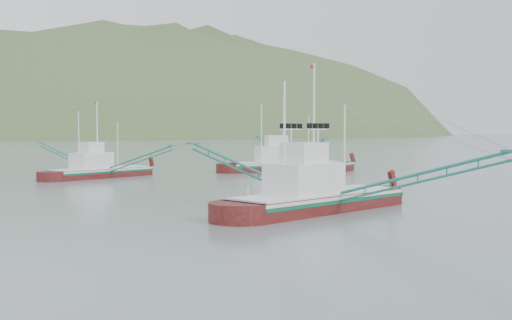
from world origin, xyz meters
TOP-DOWN VIEW (x-y plane):
  - ground at (0.00, 0.00)m, footprint 1200.00×1200.00m
  - main_boat at (1.44, 1.59)m, footprint 14.28×25.19m
  - bg_boat_far at (3.26, 37.57)m, footprint 12.70×21.88m
  - bg_boat_right at (25.69, 31.93)m, footprint 14.60×24.63m
  - headland_right at (240.00, 430.00)m, footprint 684.00×432.00m

SIDE VIEW (x-z plane):
  - ground at x=0.00m, z-range 0.00..0.00m
  - headland_right at x=240.00m, z-range -153.00..153.00m
  - main_boat at x=1.44m, z-range -3.55..6.68m
  - bg_boat_far at x=3.26m, z-range -2.87..6.14m
  - bg_boat_right at x=25.69m, z-range -3.11..7.35m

